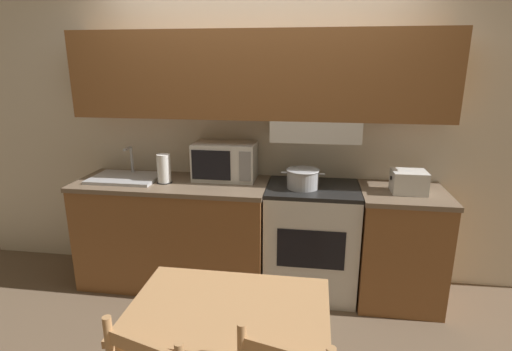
# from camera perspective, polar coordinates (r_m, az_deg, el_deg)

# --- Properties ---
(ground_plane) EXTENTS (16.00, 16.00, 0.00)m
(ground_plane) POSITION_cam_1_polar(r_m,az_deg,el_deg) (3.76, 0.47, -13.16)
(ground_plane) COLOR brown
(wall_back) EXTENTS (5.29, 0.38, 2.55)m
(wall_back) POSITION_cam_1_polar(r_m,az_deg,el_deg) (3.24, 0.59, 9.86)
(wall_back) COLOR silver
(wall_back) RESTS_ON ground_plane
(lower_counter_main) EXTENTS (1.55, 0.61, 0.90)m
(lower_counter_main) POSITION_cam_1_polar(r_m,az_deg,el_deg) (3.46, -11.54, -7.94)
(lower_counter_main) COLOR brown
(lower_counter_main) RESTS_ON ground_plane
(lower_counter_right_stub) EXTENTS (0.64, 0.61, 0.90)m
(lower_counter_right_stub) POSITION_cam_1_polar(r_m,az_deg,el_deg) (3.34, 19.75, -9.48)
(lower_counter_right_stub) COLOR brown
(lower_counter_right_stub) RESTS_ON ground_plane
(stove_range) EXTENTS (0.71, 0.56, 0.90)m
(stove_range) POSITION_cam_1_polar(r_m,az_deg,el_deg) (3.28, 7.86, -9.08)
(stove_range) COLOR silver
(stove_range) RESTS_ON ground_plane
(cooking_pot) EXTENTS (0.33, 0.25, 0.15)m
(cooking_pot) POSITION_cam_1_polar(r_m,az_deg,el_deg) (3.07, 6.70, -0.36)
(cooking_pot) COLOR #B7BABF
(cooking_pot) RESTS_ON stove_range
(microwave) EXTENTS (0.50, 0.30, 0.30)m
(microwave) POSITION_cam_1_polar(r_m,az_deg,el_deg) (3.27, -4.45, 2.05)
(microwave) COLOR silver
(microwave) RESTS_ON lower_counter_main
(toaster) EXTENTS (0.26, 0.21, 0.16)m
(toaster) POSITION_cam_1_polar(r_m,az_deg,el_deg) (3.14, 20.99, -0.82)
(toaster) COLOR silver
(toaster) RESTS_ON lower_counter_right_stub
(sink_basin) EXTENTS (0.54, 0.39, 0.25)m
(sink_basin) POSITION_cam_1_polar(r_m,az_deg,el_deg) (3.45, -18.17, -0.25)
(sink_basin) COLOR #B7BABF
(sink_basin) RESTS_ON lower_counter_main
(paper_towel_roll) EXTENTS (0.12, 0.12, 0.23)m
(paper_towel_roll) POSITION_cam_1_polar(r_m,az_deg,el_deg) (3.25, -13.03, 0.96)
(paper_towel_roll) COLOR black
(paper_towel_roll) RESTS_ON lower_counter_main
(dining_table) EXTENTS (0.94, 0.63, 0.72)m
(dining_table) POSITION_cam_1_polar(r_m,az_deg,el_deg) (2.04, -3.85, -21.01)
(dining_table) COLOR tan
(dining_table) RESTS_ON ground_plane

